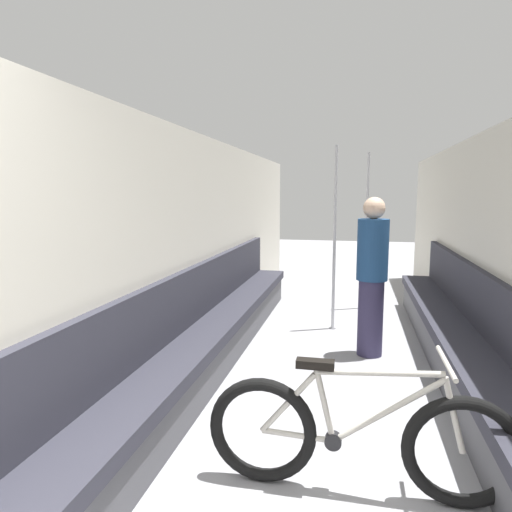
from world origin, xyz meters
TOP-DOWN VIEW (x-y plane):
  - wall_left at (-1.34, 3.41)m, footprint 0.10×10.02m
  - wall_right at (1.34, 3.41)m, footprint 0.10×10.02m
  - bench_seat_row_left at (-1.11, 3.34)m, footprint 0.43×5.62m
  - bench_seat_row_right at (1.11, 3.34)m, footprint 0.43×5.62m
  - bicycle at (0.22, 1.74)m, footprint 1.63×0.46m
  - grab_pole_near at (0.33, 5.83)m, footprint 0.08×0.08m
  - grab_pole_far at (-0.05, 4.76)m, footprint 0.08×0.08m
  - passenger_standing at (0.35, 3.94)m, footprint 0.30×0.30m

SIDE VIEW (x-z plane):
  - bench_seat_row_left at x=-1.11m, z-range -0.16..0.77m
  - bench_seat_row_right at x=1.11m, z-range -0.16..0.77m
  - bicycle at x=0.22m, z-range -0.07..0.71m
  - passenger_standing at x=0.35m, z-range 0.02..1.59m
  - grab_pole_near at x=0.33m, z-range -0.03..2.11m
  - grab_pole_far at x=-0.05m, z-range -0.03..2.11m
  - wall_left at x=-1.34m, z-range 0.00..2.16m
  - wall_right at x=1.34m, z-range 0.00..2.16m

